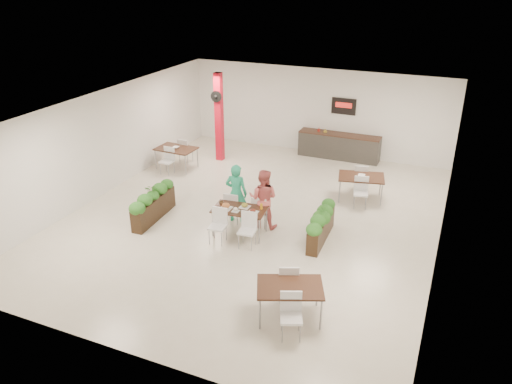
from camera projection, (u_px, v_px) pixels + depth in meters
ground at (254, 217)px, 14.31m from camera, size 12.00×12.00×0.00m
room_shell at (254, 151)px, 13.48m from camera, size 10.10×12.10×3.22m
red_column at (219, 116)px, 17.87m from camera, size 0.40×0.41×3.20m
service_counter at (339, 145)px, 18.49m from camera, size 3.00×0.64×2.20m
main_table at (239, 213)px, 13.15m from camera, size 1.47×1.73×0.92m
diner_man at (236, 193)px, 13.75m from camera, size 0.66×0.47×1.70m
diner_woman at (263, 199)px, 13.47m from camera, size 0.87×0.71×1.67m
planter_left at (153, 202)px, 14.00m from camera, size 0.50×2.03×1.06m
planter_right at (321, 223)px, 12.91m from camera, size 0.46×1.91×0.99m
side_table_a at (176, 151)px, 17.50m from camera, size 1.40×1.64×0.92m
side_table_b at (361, 180)px, 15.16m from camera, size 1.52×1.67×0.92m
side_table_c at (290, 291)px, 9.98m from camera, size 1.55×1.66×0.92m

